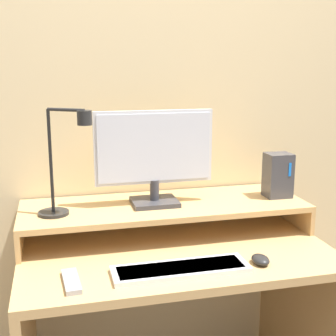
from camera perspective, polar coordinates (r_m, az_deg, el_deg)
wall_back at (r=2.01m, az=-1.99°, el=9.15°), size 6.00×0.05×2.50m
desk at (r=1.85m, az=0.77°, el=-15.51°), size 1.12×0.70×0.71m
monitor_shelf at (r=1.87m, az=-0.45°, el=-4.86°), size 1.12×0.38×0.12m
monitor at (r=1.81m, az=-1.70°, el=1.68°), size 0.46×0.15×0.37m
desk_lamp at (r=1.70m, az=-12.47°, el=0.27°), size 0.20×0.16×0.39m
router_dock at (r=1.99m, az=13.25°, el=-0.86°), size 0.10×0.09×0.18m
keyboard at (r=1.55m, az=1.56°, el=-12.22°), size 0.45×0.13×0.02m
mouse at (r=1.64m, az=11.20°, el=-10.90°), size 0.06×0.08×0.03m
remote_control at (r=1.51m, az=-11.70°, el=-13.38°), size 0.06×0.16×0.02m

